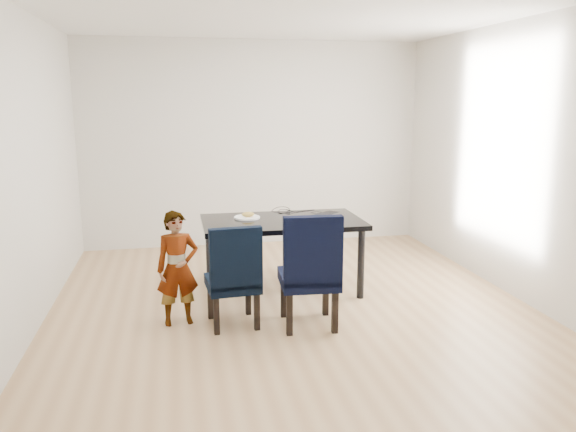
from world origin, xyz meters
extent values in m
cube|color=tan|center=(0.00, 0.00, -0.01)|extent=(4.50, 5.00, 0.01)
cube|color=white|center=(0.00, 0.00, 2.71)|extent=(4.50, 5.00, 0.01)
cube|color=silver|center=(0.00, 2.50, 1.35)|extent=(4.50, 0.01, 2.70)
cube|color=beige|center=(0.00, -2.50, 1.35)|extent=(4.50, 0.01, 2.70)
cube|color=silver|center=(-2.25, 0.00, 1.35)|extent=(0.01, 5.00, 2.70)
cube|color=white|center=(2.25, 0.00, 1.35)|extent=(0.01, 5.00, 2.70)
cube|color=black|center=(0.00, 0.50, 0.38)|extent=(1.60, 0.90, 0.75)
cube|color=black|center=(-0.59, -0.28, 0.46)|extent=(0.47, 0.49, 0.91)
cube|color=black|center=(0.06, -0.42, 0.51)|extent=(0.52, 0.54, 1.02)
imported|color=#FF4015|center=(-1.05, -0.16, 0.50)|extent=(0.40, 0.30, 1.01)
cylinder|color=white|center=(-0.34, 0.64, 0.76)|extent=(0.35, 0.35, 0.01)
ellipsoid|color=#A4863A|center=(-0.33, 0.64, 0.79)|extent=(0.13, 0.07, 0.05)
imported|color=black|center=(0.44, 0.62, 0.76)|extent=(0.41, 0.40, 0.03)
torus|color=black|center=(0.10, 0.85, 0.75)|extent=(0.21, 0.21, 0.01)
camera|label=1|loc=(-1.03, -4.93, 1.95)|focal=35.00mm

